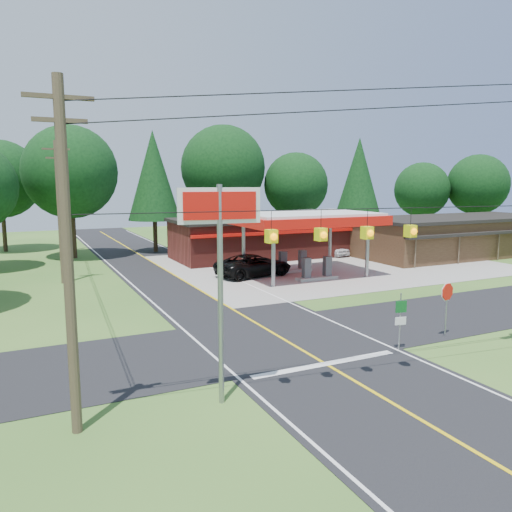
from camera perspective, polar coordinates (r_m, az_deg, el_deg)
name	(u,v)px	position (r m, az deg, el deg)	size (l,w,h in m)	color
ground	(282,339)	(23.34, 3.03, -9.45)	(120.00, 120.00, 0.00)	#336322
main_highway	(282,339)	(23.34, 3.03, -9.43)	(8.00, 120.00, 0.02)	black
cross_road	(282,339)	(23.34, 3.03, -9.42)	(70.00, 7.00, 0.02)	black
lane_center_yellow	(282,338)	(23.34, 3.03, -9.39)	(0.15, 110.00, 0.00)	yellow
gas_canopy	(305,220)	(38.08, 5.62, 4.07)	(10.60, 7.40, 4.88)	gray
convenience_store	(259,237)	(47.52, 0.38, 2.14)	(16.40, 7.55, 3.80)	maroon
strip_building	(455,236)	(52.73, 21.81, 2.16)	(20.40, 8.75, 3.80)	#3E2819
utility_pole_near_left	(68,255)	(14.66, -20.74, 0.14)	(1.80, 0.30, 10.00)	#473828
utility_pole_far_left	(59,210)	(37.62, -21.55, 4.89)	(1.80, 0.30, 10.00)	#473828
utility_pole_north	(62,206)	(54.69, -21.28, 5.38)	(0.30, 0.30, 9.50)	#473828
overhead_beacons	(345,212)	(16.62, 10.12, 4.99)	(17.04, 2.04, 1.03)	black
treeline_backdrop	(160,178)	(44.98, -10.90, 8.74)	(70.27, 51.59, 13.30)	#332316
suv_car	(254,265)	(38.12, -0.24, -1.07)	(6.07, 6.07, 1.69)	black
sedan_car	(332,248)	(49.46, 8.70, 0.87)	(4.10, 4.10, 1.40)	white
big_stop_sign	(220,242)	(15.65, -4.13, 1.60)	(2.63, 0.41, 7.11)	gray
octagonal_stop_sign	(447,296)	(24.71, 21.01, -4.30)	(0.89, 0.21, 2.61)	gray
route_sign_post	(400,316)	(22.28, 16.18, -6.63)	(0.51, 0.13, 2.50)	gray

